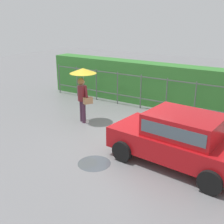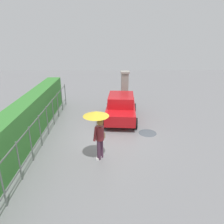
% 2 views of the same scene
% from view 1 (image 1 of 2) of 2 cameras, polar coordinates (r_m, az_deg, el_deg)
% --- Properties ---
extents(ground_plane, '(40.00, 40.00, 0.00)m').
position_cam_1_polar(ground_plane, '(9.37, 2.62, -5.70)').
color(ground_plane, slate).
extents(car, '(3.86, 2.13, 1.48)m').
position_cam_1_polar(car, '(7.84, 13.59, -4.97)').
color(car, '#B71116').
rests_on(car, ground).
extents(pedestrian, '(1.00, 1.00, 2.07)m').
position_cam_1_polar(pedestrian, '(10.57, -5.92, 5.94)').
color(pedestrian, '#47283D').
rests_on(pedestrian, ground).
extents(fence_section, '(10.81, 0.05, 1.50)m').
position_cam_1_polar(fence_section, '(12.08, 8.38, 4.03)').
color(fence_section, '#59605B').
rests_on(fence_section, ground).
extents(hedge_row, '(11.76, 0.90, 1.90)m').
position_cam_1_polar(hedge_row, '(12.77, 9.95, 5.35)').
color(hedge_row, '#387F33').
rests_on(hedge_row, ground).
extents(puddle_near, '(0.93, 0.93, 0.00)m').
position_cam_1_polar(puddle_near, '(8.00, -3.62, -10.35)').
color(puddle_near, '#4C545B').
rests_on(puddle_near, ground).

